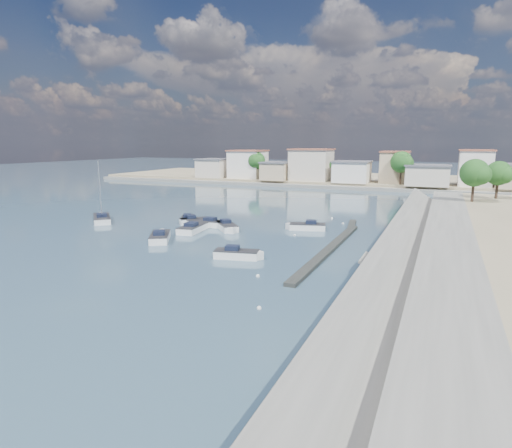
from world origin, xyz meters
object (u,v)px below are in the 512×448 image
Objects in this scene: motorboat_c at (205,223)px; motorboat_e at (194,228)px; motorboat_f at (188,219)px; sailboat at (102,218)px; motorboat_g at (227,227)px; motorboat_a at (160,237)px; motorboat_b at (196,221)px; motorboat_d at (306,227)px; motorboat_h at (239,255)px.

motorboat_e is at bearing -83.43° from motorboat_c.
sailboat reaches higher than motorboat_f.
motorboat_g is at bearing 4.80° from sailboat.
motorboat_a is at bearing -118.04° from motorboat_g.
motorboat_b is 0.84× the size of motorboat_f.
motorboat_f is at bearing 156.47° from motorboat_b.
motorboat_b is 0.75× the size of motorboat_d.
motorboat_e is at bearing 139.12° from motorboat_h.
motorboat_h is 29.24m from sailboat.
motorboat_e is 1.31× the size of motorboat_f.
motorboat_a is 6.15m from motorboat_e.
motorboat_b is 15.64m from motorboat_d.
motorboat_b is 19.68m from motorboat_h.
sailboat reaches higher than motorboat_g.
motorboat_d is (13.38, 3.20, -0.00)m from motorboat_c.
motorboat_g is (3.63, 2.33, 0.00)m from motorboat_e.
motorboat_c is 13.76m from motorboat_d.
motorboat_e is 0.69× the size of sailboat.
motorboat_c is at bearing -166.56° from motorboat_d.
motorboat_d is at bearing 83.80° from motorboat_h.
motorboat_d and motorboat_f have the same top height.
motorboat_h is at bearing -48.54° from motorboat_c.
motorboat_a is at bearing -73.19° from motorboat_f.
motorboat_a is 9.54m from motorboat_g.
motorboat_b is at bearing 98.85° from motorboat_a.
motorboat_f is at bearing -175.21° from motorboat_d.
motorboat_f and motorboat_g have the same top height.
sailboat reaches higher than motorboat_b.
motorboat_f is at bearing 129.43° from motorboat_e.
sailboat reaches higher than motorboat_e.
motorboat_h is (11.21, -9.71, 0.00)m from motorboat_e.
motorboat_f is at bearing 136.10° from motorboat_h.
motorboat_b is 0.68× the size of motorboat_c.
motorboat_b and motorboat_f have the same top height.
motorboat_a is 1.05× the size of motorboat_d.
motorboat_c is 0.65× the size of sailboat.
motorboat_d is (13.84, 12.72, -0.00)m from motorboat_a.
motorboat_a is at bearing -98.00° from motorboat_e.
motorboat_d is at bearing 27.04° from motorboat_e.
motorboat_c is 17.53m from motorboat_h.
motorboat_g is (6.12, -2.09, 0.00)m from motorboat_b.
motorboat_a and motorboat_e have the same top height.
motorboat_a is 9.54m from motorboat_c.
sailboat is at bearing 177.63° from motorboat_e.
motorboat_g is (7.89, -2.86, 0.00)m from motorboat_f.
motorboat_f is (-17.25, -1.44, 0.00)m from motorboat_d.
motorboat_g is (4.02, -1.11, 0.00)m from motorboat_c.
motorboat_b and motorboat_d have the same top height.
motorboat_a is at bearing -81.15° from motorboat_b.
sailboat is at bearing 159.22° from motorboat_h.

